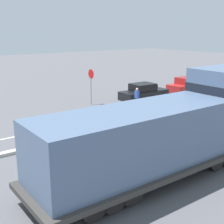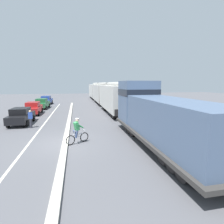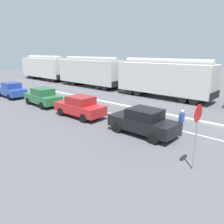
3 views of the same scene
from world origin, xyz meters
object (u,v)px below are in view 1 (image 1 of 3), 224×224
(locomotive, at_px, (175,131))
(parked_car_black, at_px, (144,93))
(parked_car_red, at_px, (188,86))
(pedestrian_by_cars, at_px, (137,98))
(parked_car_green, at_px, (223,80))
(stop_sign, at_px, (91,80))
(cyclist, at_px, (116,122))

(locomotive, xyz_separation_m, parked_car_black, (-10.59, 7.72, -0.98))
(parked_car_red, height_order, pedestrian_by_cars, same)
(parked_car_black, xyz_separation_m, parked_car_red, (-0.12, 5.68, 0.00))
(parked_car_red, xyz_separation_m, pedestrian_by_cars, (1.41, -7.53, 0.03))
(parked_car_green, height_order, stop_sign, stop_sign)
(locomotive, height_order, parked_car_black, locomotive)
(stop_sign, distance_m, pedestrian_by_cars, 4.06)
(cyclist, bearing_deg, parked_car_green, 106.55)
(parked_car_black, xyz_separation_m, parked_car_green, (-0.01, 11.12, 0.00))
(stop_sign, bearing_deg, parked_car_black, 63.03)
(parked_car_black, distance_m, stop_sign, 4.57)
(locomotive, height_order, pedestrian_by_cars, locomotive)
(locomotive, relative_size, pedestrian_by_cars, 7.17)
(stop_sign, xyz_separation_m, pedestrian_by_cars, (3.29, 2.08, -1.18))
(parked_car_red, relative_size, cyclist, 2.47)
(locomotive, xyz_separation_m, parked_car_green, (-10.59, 18.85, -0.98))
(parked_car_black, bearing_deg, stop_sign, -116.97)
(stop_sign, bearing_deg, pedestrian_by_cars, 32.36)
(parked_car_black, bearing_deg, locomotive, -36.11)
(parked_car_green, bearing_deg, pedestrian_by_cars, -84.31)
(parked_car_red, relative_size, parked_car_green, 0.99)
(parked_car_green, bearing_deg, stop_sign, -97.54)
(parked_car_black, relative_size, pedestrian_by_cars, 2.60)
(parked_car_black, bearing_deg, cyclist, -52.29)
(parked_car_green, xyz_separation_m, pedestrian_by_cars, (1.29, -12.97, 0.03))
(locomotive, height_order, stop_sign, locomotive)
(locomotive, xyz_separation_m, parked_car_red, (-10.71, 13.41, -0.98))
(parked_car_black, bearing_deg, pedestrian_by_cars, -55.05)
(pedestrian_by_cars, bearing_deg, locomotive, -32.31)
(locomotive, height_order, parked_car_green, locomotive)
(parked_car_green, bearing_deg, locomotive, -60.67)
(parked_car_black, xyz_separation_m, stop_sign, (-2.00, -3.92, 1.21))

